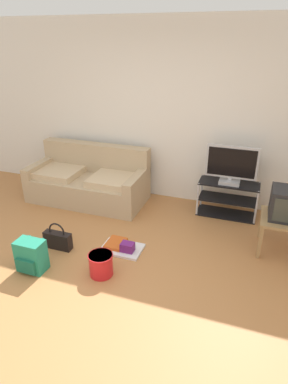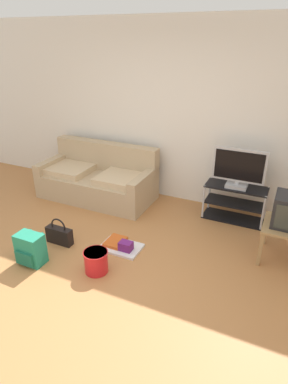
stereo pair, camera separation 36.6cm
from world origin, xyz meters
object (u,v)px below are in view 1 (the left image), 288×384
object	(u,v)px
floor_tray	(122,247)
couch	(89,181)
handbag	(58,239)
tv_stand	(227,199)
crt_tv	(288,204)
backpack	(31,256)
flat_tv	(231,166)
side_table	(284,223)
cleaning_bucket	(101,264)

from	to	relation	value
floor_tray	couch	bearing A→B (deg)	131.91
handbag	couch	bearing A→B (deg)	101.60
tv_stand	crt_tv	size ratio (longest dim) A/B	2.19
backpack	tv_stand	bearing A→B (deg)	51.77
couch	flat_tv	bearing A→B (deg)	4.21
side_table	cleaning_bucket	size ratio (longest dim) A/B	1.96
tv_stand	crt_tv	xyz separation A→B (m)	(0.73, -0.70, 0.38)
tv_stand	floor_tray	distance (m)	1.77
handbag	side_table	bearing A→B (deg)	18.21
flat_tv	cleaning_bucket	size ratio (longest dim) A/B	2.56
tv_stand	flat_tv	bearing A→B (deg)	-90.00
side_table	cleaning_bucket	world-z (taller)	side_table
tv_stand	cleaning_bucket	distance (m)	2.19
side_table	crt_tv	bearing A→B (deg)	90.00
crt_tv	cleaning_bucket	size ratio (longest dim) A/B	1.40
floor_tray	side_table	bearing A→B (deg)	18.85
tv_stand	floor_tray	world-z (taller)	tv_stand
floor_tray	flat_tv	bearing A→B (deg)	49.91
flat_tv	handbag	bearing A→B (deg)	-140.38
backpack	handbag	distance (m)	0.47
couch	side_table	xyz separation A→B (m)	(2.90, -0.54, 0.08)
flat_tv	backpack	distance (m)	2.85
tv_stand	cleaning_bucket	world-z (taller)	tv_stand
couch	cleaning_bucket	size ratio (longest dim) A/B	6.61
flat_tv	crt_tv	world-z (taller)	flat_tv
couch	backpack	world-z (taller)	couch
couch	flat_tv	xyz separation A→B (m)	(2.17, 0.16, 0.48)
tv_stand	side_table	distance (m)	1.03
flat_tv	backpack	bearing A→B (deg)	-133.54
side_table	handbag	bearing A→B (deg)	-161.79
side_table	crt_tv	distance (m)	0.25
tv_stand	backpack	size ratio (longest dim) A/B	2.28
side_table	couch	bearing A→B (deg)	169.48
handbag	floor_tray	distance (m)	0.80
tv_stand	side_table	xyz separation A→B (m)	(0.73, -0.72, 0.13)
backpack	floor_tray	xyz separation A→B (m)	(0.80, 0.69, -0.14)
crt_tv	backpack	xyz separation A→B (m)	(-2.65, -1.34, -0.46)
crt_tv	backpack	bearing A→B (deg)	-153.19
flat_tv	cleaning_bucket	xyz separation A→B (m)	(-1.15, -1.84, -0.65)
side_table	cleaning_bucket	xyz separation A→B (m)	(-1.88, -1.14, -0.25)
crt_tv	handbag	size ratio (longest dim) A/B	1.09
flat_tv	side_table	bearing A→B (deg)	-43.73
couch	side_table	bearing A→B (deg)	-10.52
crt_tv	side_table	bearing A→B (deg)	-90.00
tv_stand	side_table	size ratio (longest dim) A/B	1.57
side_table	handbag	size ratio (longest dim) A/B	1.52
flat_tv	floor_tray	bearing A→B (deg)	-130.09
couch	handbag	distance (m)	1.44
couch	handbag	size ratio (longest dim) A/B	5.14
crt_tv	backpack	world-z (taller)	crt_tv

